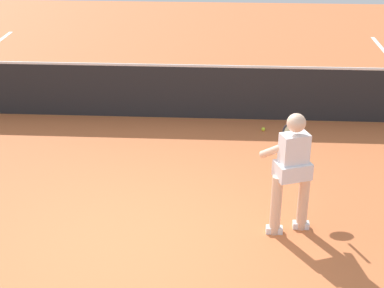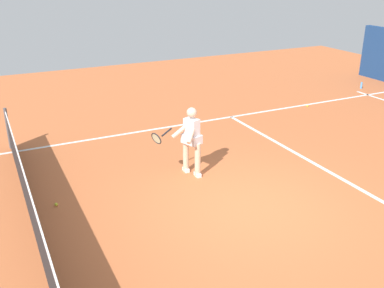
{
  "view_description": "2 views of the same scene",
  "coord_description": "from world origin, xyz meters",
  "px_view_note": "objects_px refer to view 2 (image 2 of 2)",
  "views": [
    {
      "loc": [
        0.96,
        -5.67,
        4.04
      ],
      "look_at": [
        0.6,
        0.62,
        1.05
      ],
      "focal_mm": 54.47,
      "sensor_mm": 36.0,
      "label": 1
    },
    {
      "loc": [
        -6.23,
        4.3,
        4.33
      ],
      "look_at": [
        1.13,
        0.73,
        1.02
      ],
      "focal_mm": 41.29,
      "sensor_mm": 36.0,
      "label": 2
    }
  ],
  "objects_px": {
    "tennis_player": "(190,139)",
    "tennis_ball_mid": "(307,106)",
    "tennis_ball_near": "(56,204)",
    "water_bottle": "(361,85)"
  },
  "relations": [
    {
      "from": "tennis_ball_mid",
      "to": "water_bottle",
      "type": "distance_m",
      "value": 3.51
    },
    {
      "from": "tennis_ball_near",
      "to": "water_bottle",
      "type": "relative_size",
      "value": 0.28
    },
    {
      "from": "tennis_player",
      "to": "tennis_ball_near",
      "type": "distance_m",
      "value": 3.07
    },
    {
      "from": "tennis_ball_near",
      "to": "tennis_ball_mid",
      "type": "bearing_deg",
      "value": -70.79
    },
    {
      "from": "tennis_player",
      "to": "tennis_ball_mid",
      "type": "distance_m",
      "value": 6.41
    },
    {
      "from": "tennis_player",
      "to": "water_bottle",
      "type": "relative_size",
      "value": 6.46
    },
    {
      "from": "tennis_player",
      "to": "tennis_ball_mid",
      "type": "xyz_separation_m",
      "value": [
        2.87,
        -5.67,
        -0.81
      ]
    },
    {
      "from": "tennis_player",
      "to": "water_bottle",
      "type": "xyz_separation_m",
      "value": [
        3.84,
        -9.05,
        -0.73
      ]
    },
    {
      "from": "water_bottle",
      "to": "tennis_ball_near",
      "type": "bearing_deg",
      "value": 108.34
    },
    {
      "from": "tennis_ball_near",
      "to": "tennis_ball_mid",
      "type": "xyz_separation_m",
      "value": [
        3.01,
        -8.63,
        0.0
      ]
    }
  ]
}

